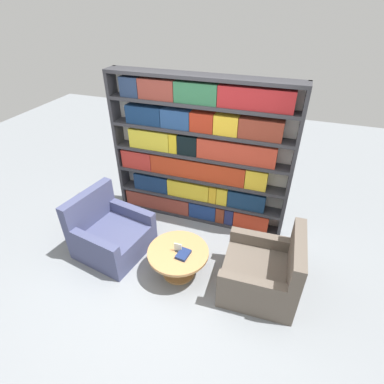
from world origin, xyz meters
TOP-DOWN VIEW (x-y plane):
  - ground_plane at (0.00, 0.00)m, footprint 14.00×14.00m
  - bookshelf at (-0.01, 1.45)m, footprint 2.79×0.30m
  - armchair_left at (-0.99, 0.27)m, footprint 1.07×1.06m
  - armchair_right at (1.25, 0.26)m, footprint 0.95×0.94m
  - coffee_table at (0.13, 0.15)m, footprint 0.82×0.82m
  - table_sign at (0.13, 0.15)m, footprint 0.11×0.06m
  - stray_book at (0.22, 0.10)m, footprint 0.17×0.22m

SIDE VIEW (x-z plane):
  - ground_plane at x=0.00m, z-range 0.00..0.00m
  - armchair_left at x=-0.99m, z-range -0.17..0.74m
  - armchair_right at x=1.25m, z-range -0.17..0.74m
  - coffee_table at x=0.13m, z-range 0.09..0.50m
  - stray_book at x=0.22m, z-range 0.41..0.45m
  - table_sign at x=0.13m, z-range 0.40..0.53m
  - bookshelf at x=-0.01m, z-range -0.02..2.35m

